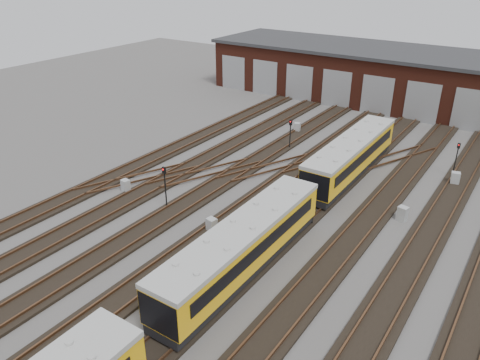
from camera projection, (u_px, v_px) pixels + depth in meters
The scene contains 13 objects.
ground at pixel (210, 266), 28.05m from camera, with size 120.00×120.00×0.00m, color #454340.
track_network at pixel (213, 258), 28.52m from camera, with size 30.40×70.00×0.33m.
maintenance_shed at pixel (411, 79), 56.35m from camera, with size 51.00×12.50×6.35m.
metro_train at pixel (243, 246), 26.67m from camera, with size 2.62×46.08×2.91m.
signal_mast_0 at pixel (165, 183), 33.39m from camera, with size 0.25×0.24×3.32m.
signal_mast_1 at pixel (290, 130), 43.89m from camera, with size 0.27×0.25×2.91m.
signal_mast_2 at pixel (314, 202), 31.38m from camera, with size 0.26×0.24×2.88m.
signal_mast_3 at pixel (457, 156), 38.31m from camera, with size 0.22×0.21×3.01m.
relay_cabinet_0 at pixel (126, 186), 36.49m from camera, with size 0.62×0.51×1.03m, color #ABAFB0.
relay_cabinet_1 at pixel (297, 128), 48.64m from camera, with size 0.61×0.51×1.02m, color #ABAFB0.
relay_cabinet_2 at pixel (212, 226), 31.16m from camera, with size 0.63×0.53×1.06m, color #ABAFB0.
relay_cabinet_3 at pixel (455, 179), 37.57m from camera, with size 0.66×0.55×1.10m, color #ABAFB0.
relay_cabinet_4 at pixel (402, 214), 32.56m from camera, with size 0.64×0.53×1.07m, color #ABAFB0.
Camera 1 is at (14.42, -17.95, 16.92)m, focal length 35.00 mm.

